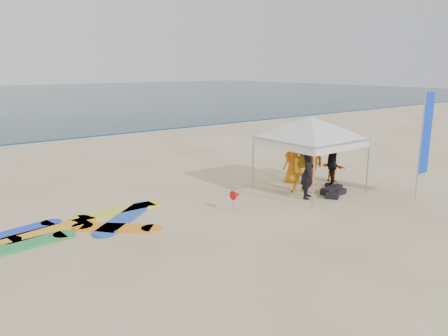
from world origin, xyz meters
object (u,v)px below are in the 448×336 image
Objects in this scene: canopy_tent at (312,117)px; marker_pennant at (236,195)px; surfboard_spread at (76,227)px; person_orange_a at (311,160)px; person_black_b at (332,164)px; feather_flag at (426,135)px; person_yellow at (304,169)px; person_seated at (332,168)px; person_orange_b at (292,161)px; person_black_a at (308,171)px.

canopy_tent is 5.98× the size of marker_pennant.
surfboard_spread is (-4.19, 1.49, -0.46)m from marker_pennant.
person_black_b is (0.43, -0.59, -0.10)m from person_orange_a.
person_black_b is at bearing -10.64° from canopy_tent.
person_black_b is 8.65m from surfboard_spread.
person_orange_a is 0.53× the size of feather_flag.
person_yellow is 1.62× the size of person_seated.
canopy_tent is at bearing 66.35° from person_orange_b.
person_orange_b is 1.53m from person_seated.
feather_flag is at bearing -24.42° from marker_pennant.
person_orange_a is 0.72m from person_orange_b.
person_orange_a is at bearing -98.61° from person_black_b.
feather_flag is (1.69, -3.15, 1.12)m from person_orange_a.
canopy_tent is (0.72, 0.58, 1.62)m from person_black_a.
person_black_a is at bearing -141.37° from canopy_tent.
canopy_tent reaches higher than person_orange_b.
person_seated is at bearing 10.34° from canopy_tent.
person_black_b is 0.42× the size of canopy_tent.
person_yellow is 1.74m from canopy_tent.
person_orange_a is (1.25, 0.99, 0.02)m from person_black_a.
feather_flag is at bearing -22.41° from surfboard_spread.
person_black_a is at bearing 39.40° from person_orange_a.
person_black_b is at bearing -20.93° from person_black_a.
person_orange_b is at bearing 96.07° from person_yellow.
canopy_tent reaches higher than surfboard_spread.
person_black_a is 0.51× the size of feather_flag.
canopy_tent reaches higher than marker_pennant.
person_black_a is 1.87m from canopy_tent.
person_orange_b is at bearing 116.21° from feather_flag.
person_seated reaches higher than marker_pennant.
person_orange_b is at bearing 47.81° from person_seated.
marker_pennant is 4.47m from surfboard_spread.
person_black_b reaches higher than person_yellow.
surfboard_spread is at bearing 130.44° from person_black_a.
feather_flag is 0.64× the size of surfboard_spread.
person_orange_b is 0.42× the size of canopy_tent.
person_black_b reaches higher than person_seated.
marker_pennant is at bearing -176.35° from canopy_tent.
person_orange_a reaches higher than marker_pennant.
surfboard_spread is at bearing -8.34° from person_orange_b.
person_orange_a is 1.82× the size of person_seated.
person_seated is (2.32, 0.87, -0.38)m from person_black_a.
person_yellow is 2.01m from person_seated.
person_black_b is at bearing 116.10° from person_seated.
person_yellow is 1.01× the size of person_orange_b.
marker_pennant is at bearing 85.87° from person_seated.
person_yellow is 3.91m from feather_flag.
feather_flag is (2.22, -2.74, -0.48)m from canopy_tent.
person_black_b is (1.67, 0.40, -0.07)m from person_black_a.
person_orange_a is 1.15m from person_seated.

